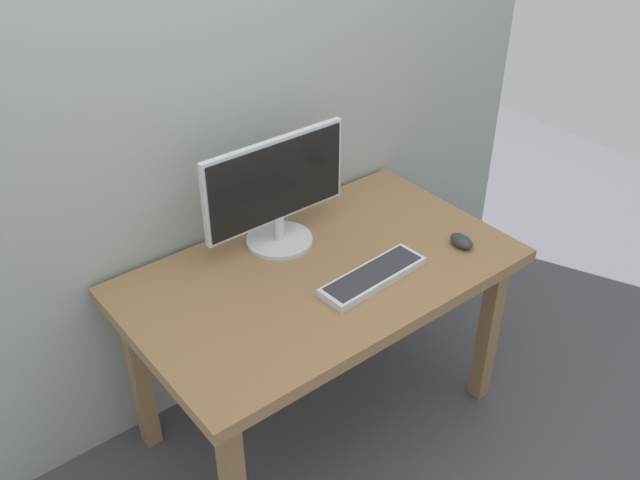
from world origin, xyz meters
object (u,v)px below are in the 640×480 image
Objects in this scene: keyboard_primary at (373,276)px; mouse at (461,241)px; desk at (321,288)px; monitor at (276,191)px.

mouse is (0.38, -0.05, 0.01)m from keyboard_primary.
desk is 0.53m from mouse.
mouse reaches higher than keyboard_primary.
mouse is (0.48, -0.20, 0.11)m from desk.
keyboard_primary is (0.11, -0.39, -0.19)m from monitor.
mouse is at bearing -23.08° from desk.
monitor reaches higher than keyboard_primary.
keyboard_primary is at bearing 177.38° from mouse.
mouse is at bearing -41.38° from monitor.
monitor is at bearing 106.02° from keyboard_primary.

